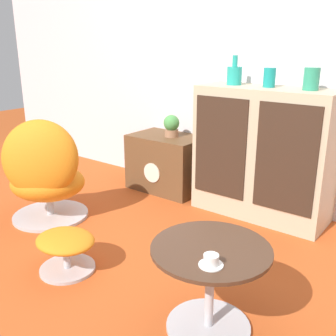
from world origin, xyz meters
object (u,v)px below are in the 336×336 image
Objects in this scene: sideboard at (263,153)px; vase_inner_left at (269,78)px; vase_inner_right at (311,79)px; potted_plant at (171,125)px; teacup at (211,261)px; tv_console at (167,163)px; coffee_table at (210,280)px; egg_chair at (44,173)px; ottoman at (66,246)px; vase_leftmost at (234,75)px.

vase_inner_left reaches higher than sideboard.
potted_plant is (-1.22, -0.01, -0.48)m from vase_inner_right.
sideboard is at bearing 106.99° from teacup.
vase_inner_right is at bearing 0.30° from tv_console.
tv_console is 1.21× the size of coffee_table.
vase_inner_right reaches higher than teacup.
tv_console is 0.82× the size of egg_chair.
sideboard reaches higher than ottoman.
egg_chair is 4.16× the size of potted_plant.
vase_inner_right reaches higher than vase_inner_left.
vase_inner_right reaches higher than coffee_table.
tv_console reaches higher than ottoman.
vase_inner_right reaches higher than tv_console.
vase_leftmost is 0.61m from vase_inner_right.
egg_chair is 1.86m from vase_inner_left.
egg_chair is 2.16× the size of ottoman.
coffee_table is (1.69, -0.30, -0.12)m from egg_chair.
vase_leftmost is (1.00, 1.14, 0.72)m from egg_chair.
vase_leftmost is at bearing 0.58° from tv_console.
vase_leftmost is 0.78m from potted_plant.
teacup is at bearing -58.91° from coffee_table.
vase_inner_right is at bearing 59.55° from ottoman.
vase_leftmost reaches higher than egg_chair.
sideboard is at bearing -0.76° from vase_leftmost.
tv_console is 3.40× the size of potted_plant.
vase_inner_left is at bearing 0.40° from potted_plant.
coffee_table is at bearing -74.48° from sideboard.
potted_plant is 2.09m from teacup.
egg_chair is at bearing -106.32° from tv_console.
potted_plant reaches higher than ottoman.
sideboard reaches higher than egg_chair.
egg_chair is 2.09m from vase_inner_right.
vase_inner_right is at bearing -0.00° from vase_leftmost.
vase_inner_right is (0.61, -0.00, -0.00)m from vase_leftmost.
sideboard is at bearing 105.52° from coffee_table.
tv_console is at bearing -179.60° from vase_inner_left.
vase_inner_left reaches higher than potted_plant.
egg_chair is 3.68× the size of vase_leftmost.
sideboard is 0.99m from tv_console.
sideboard is 6.78× the size of vase_inner_right.
vase_inner_right is at bearing 95.97° from teacup.
vase_leftmost is (0.67, 0.01, 0.85)m from tv_console.
coffee_table is 5.29× the size of teacup.
sideboard reaches higher than teacup.
sideboard is 0.59m from vase_inner_left.
teacup is at bearing -84.03° from vase_inner_right.
teacup is at bearing -73.12° from vase_inner_left.
tv_console is 1.53m from vase_inner_right.
vase_leftmost reaches higher than teacup.
ottoman is at bearing -110.94° from sideboard.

